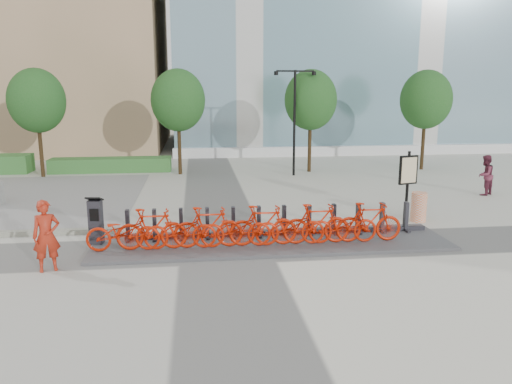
{
  "coord_description": "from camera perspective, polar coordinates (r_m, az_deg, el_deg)",
  "views": [
    {
      "loc": [
        -0.71,
        -12.58,
        4.15
      ],
      "look_at": [
        1.0,
        1.5,
        1.2
      ],
      "focal_mm": 35.0,
      "sensor_mm": 36.0,
      "label": 1
    }
  ],
  "objects": [
    {
      "name": "construction_barrel",
      "position": [
        16.62,
        18.11,
        -1.64
      ],
      "size": [
        0.64,
        0.64,
        0.94
      ],
      "primitive_type": "cylinder",
      "rotation": [
        0.0,
        0.0,
        -0.4
      ],
      "color": "orange",
      "rests_on": "ground"
    },
    {
      "name": "bike_9",
      "position": [
        13.8,
        12.77,
        -3.35
      ],
      "size": [
        1.81,
        0.51,
        1.09
      ],
      "primitive_type": "imported",
      "rotation": [
        0.0,
        0.0,
        1.57
      ],
      "color": "#BA1C04",
      "rests_on": "dock_pad"
    },
    {
      "name": "bike_0",
      "position": [
        13.17,
        -14.95,
        -4.44
      ],
      "size": [
        1.86,
        0.65,
        0.98
      ],
      "primitive_type": "imported",
      "rotation": [
        0.0,
        0.0,
        1.57
      ],
      "color": "#BA1C04",
      "rests_on": "dock_pad"
    },
    {
      "name": "tree_0",
      "position": [
        25.65,
        -23.78,
        9.52
      ],
      "size": [
        2.6,
        2.6,
        5.1
      ],
      "color": "#362713",
      "rests_on": "ground"
    },
    {
      "name": "hedge_b",
      "position": [
        26.41,
        -16.21,
        3.01
      ],
      "size": [
        6.0,
        1.2,
        0.7
      ],
      "primitive_type": "cube",
      "color": "#34702E",
      "rests_on": "ground"
    },
    {
      "name": "worker_red",
      "position": [
        12.44,
        -22.84,
        -4.65
      ],
      "size": [
        0.71,
        0.58,
        1.67
      ],
      "primitive_type": "imported",
      "rotation": [
        0.0,
        0.0,
        0.34
      ],
      "color": "#A72614",
      "rests_on": "ground"
    },
    {
      "name": "bike_5",
      "position": [
        13.13,
        0.82,
        -3.83
      ],
      "size": [
        1.81,
        0.51,
        1.09
      ],
      "primitive_type": "imported",
      "rotation": [
        0.0,
        0.0,
        1.57
      ],
      "color": "#BA1C04",
      "rests_on": "dock_pad"
    },
    {
      "name": "bike_6",
      "position": [
        13.26,
        3.91,
        -3.95
      ],
      "size": [
        1.86,
        0.65,
        0.98
      ],
      "primitive_type": "imported",
      "rotation": [
        0.0,
        0.0,
        1.57
      ],
      "color": "#BA1C04",
      "rests_on": "dock_pad"
    },
    {
      "name": "kiosk",
      "position": [
        13.92,
        -17.84,
        -3.16
      ],
      "size": [
        0.44,
        0.39,
        1.3
      ],
      "rotation": [
        0.0,
        0.0,
        -0.14
      ],
      "color": "#27272D",
      "rests_on": "dock_pad"
    },
    {
      "name": "bike_7",
      "position": [
        13.39,
        6.94,
        -3.61
      ],
      "size": [
        1.81,
        0.51,
        1.09
      ],
      "primitive_type": "imported",
      "rotation": [
        0.0,
        0.0,
        1.57
      ],
      "color": "#BA1C04",
      "rests_on": "dock_pad"
    },
    {
      "name": "streetlamp",
      "position": [
        24.07,
        4.43,
        9.29
      ],
      "size": [
        2.0,
        0.2,
        5.0
      ],
      "color": "black",
      "rests_on": "ground"
    },
    {
      "name": "map_sign",
      "position": [
        17.36,
        17.01,
        2.13
      ],
      "size": [
        0.69,
        0.29,
        2.12
      ],
      "rotation": [
        0.0,
        0.0,
        0.28
      ],
      "color": "black",
      "rests_on": "ground"
    },
    {
      "name": "tree_1",
      "position": [
        24.6,
        -8.9,
        10.3
      ],
      "size": [
        2.6,
        2.6,
        5.1
      ],
      "color": "#362713",
      "rests_on": "ground"
    },
    {
      "name": "tree_2",
      "position": [
        25.24,
        6.26,
        10.41
      ],
      "size": [
        2.6,
        2.6,
        5.1
      ],
      "color": "#362713",
      "rests_on": "ground"
    },
    {
      "name": "ground",
      "position": [
        13.27,
        -3.53,
        -6.5
      ],
      "size": [
        120.0,
        120.0,
        0.0
      ],
      "primitive_type": "plane",
      "color": "beige"
    },
    {
      "name": "bike_1",
      "position": [
        13.07,
        -11.83,
        -4.16
      ],
      "size": [
        1.81,
        0.51,
        1.09
      ],
      "primitive_type": "imported",
      "rotation": [
        0.0,
        0.0,
        1.57
      ],
      "color": "#BA1C04",
      "rests_on": "dock_pad"
    },
    {
      "name": "bike_8",
      "position": [
        13.59,
        9.89,
        -3.7
      ],
      "size": [
        1.86,
        0.65,
        0.98
      ],
      "primitive_type": "imported",
      "rotation": [
        0.0,
        0.0,
        1.57
      ],
      "color": "#BA1C04",
      "rests_on": "dock_pad"
    },
    {
      "name": "pedestrian",
      "position": [
        21.66,
        24.71,
        1.77
      ],
      "size": [
        0.98,
        0.94,
        1.6
      ],
      "primitive_type": "imported",
      "rotation": [
        0.0,
        0.0,
        3.73
      ],
      "color": "maroon",
      "rests_on": "ground"
    },
    {
      "name": "bike_4",
      "position": [
        13.07,
        -2.32,
        -4.16
      ],
      "size": [
        1.86,
        0.65,
        0.98
      ],
      "primitive_type": "imported",
      "rotation": [
        0.0,
        0.0,
        1.57
      ],
      "color": "#BA1C04",
      "rests_on": "dock_pad"
    },
    {
      "name": "bike_3",
      "position": [
        13.02,
        -5.49,
        -4.02
      ],
      "size": [
        1.81,
        0.51,
        1.09
      ],
      "primitive_type": "imported",
      "rotation": [
        0.0,
        0.0,
        1.57
      ],
      "color": "#BA1C04",
      "rests_on": "dock_pad"
    },
    {
      "name": "bike_2",
      "position": [
        13.04,
        -8.66,
        -4.32
      ],
      "size": [
        1.86,
        0.65,
        0.98
      ],
      "primitive_type": "imported",
      "rotation": [
        0.0,
        0.0,
        1.57
      ],
      "color": "#BA1C04",
      "rests_on": "dock_pad"
    },
    {
      "name": "dock_rail_posts",
      "position": [
        14.0,
        1.82,
        -3.35
      ],
      "size": [
        8.02,
        0.5,
        0.85
      ],
      "primitive_type": null,
      "color": "#27272D",
      "rests_on": "dock_pad"
    },
    {
      "name": "dock_pad",
      "position": [
        13.67,
        1.86,
        -5.76
      ],
      "size": [
        9.6,
        2.4,
        0.08
      ],
      "primitive_type": "cube",
      "color": "#4B4C4E",
      "rests_on": "ground"
    },
    {
      "name": "tree_3",
      "position": [
        27.23,
        18.84,
        9.95
      ],
      "size": [
        2.6,
        2.6,
        5.1
      ],
      "color": "#362713",
      "rests_on": "ground"
    }
  ]
}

